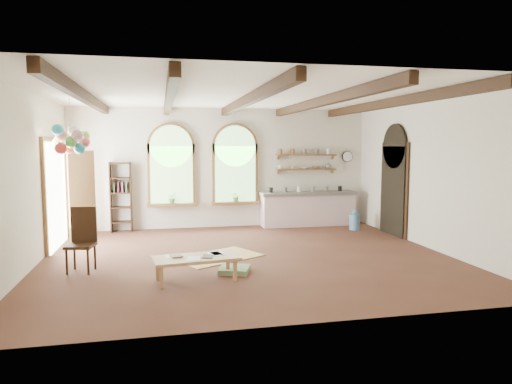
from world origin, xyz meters
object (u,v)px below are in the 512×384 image
object	(u,v)px
kitchen_counter	(308,208)
balloon_cluster	(71,140)
coffee_table	(196,260)
side_chair	(81,253)

from	to	relation	value
kitchen_counter	balloon_cluster	bearing A→B (deg)	-157.23
coffee_table	balloon_cluster	size ratio (longest dim) A/B	1.29
kitchen_counter	side_chair	bearing A→B (deg)	-146.13
side_chair	balloon_cluster	distance (m)	2.37
coffee_table	balloon_cluster	distance (m)	3.71
side_chair	coffee_table	bearing A→B (deg)	-25.84
kitchen_counter	balloon_cluster	size ratio (longest dim) A/B	2.34
kitchen_counter	coffee_table	size ratio (longest dim) A/B	1.82
kitchen_counter	coffee_table	world-z (taller)	kitchen_counter
side_chair	balloon_cluster	xyz separation A→B (m)	(-0.32, 1.22, 2.01)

